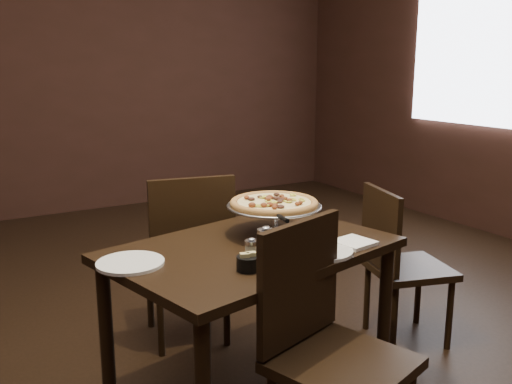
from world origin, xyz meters
TOP-DOWN VIEW (x-y plane):
  - room at (0.06, 0.03)m, footprint 6.04×7.04m
  - dining_table at (0.02, -0.11)m, footprint 1.25×0.96m
  - pizza_stand at (0.18, -0.03)m, footprint 0.41×0.41m
  - parmesan_shaker at (-0.07, -0.27)m, footprint 0.05×0.05m
  - pepper_flake_shaker at (0.01, -0.24)m, footprint 0.07×0.07m
  - packet_caddy at (-0.13, -0.35)m, footprint 0.09×0.09m
  - napkin_stack at (0.39, -0.31)m, footprint 0.17×0.17m
  - plate_left at (-0.47, -0.08)m, footprint 0.25×0.25m
  - plate_near at (0.21, -0.32)m, footprint 0.26×0.26m
  - serving_spatula at (0.09, -0.23)m, footprint 0.13×0.13m
  - chair_far at (0.01, 0.50)m, footprint 0.49×0.49m
  - chair_near at (0.03, -0.60)m, footprint 0.52×0.52m
  - chair_side at (0.93, -0.02)m, footprint 0.47×0.47m

SIDE VIEW (x-z plane):
  - chair_side at x=0.93m, z-range 0.04..0.85m
  - chair_far at x=0.01m, z-range 0.04..0.93m
  - chair_near at x=0.03m, z-range 0.04..0.94m
  - dining_table at x=0.02m, z-range 0.26..0.95m
  - plate_left at x=-0.47m, z-range 0.70..0.71m
  - plate_near at x=0.21m, z-range 0.70..0.71m
  - napkin_stack at x=0.39m, z-range 0.70..0.71m
  - packet_caddy at x=-0.13m, z-range 0.69..0.76m
  - parmesan_shaker at x=-0.07m, z-range 0.69..0.78m
  - pepper_flake_shaker at x=0.01m, z-range 0.69..0.81m
  - serving_spatula at x=0.09m, z-range 0.82..0.84m
  - pizza_stand at x=0.18m, z-range 0.75..0.92m
  - room at x=0.06m, z-range -0.02..2.82m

